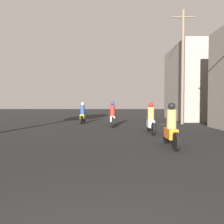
# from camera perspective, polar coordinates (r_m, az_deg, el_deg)

# --- Properties ---
(motorcycle_orange) EXTENTS (0.60, 1.89, 1.51)m
(motorcycle_orange) POSITION_cam_1_polar(r_m,az_deg,el_deg) (7.72, 15.15, -4.35)
(motorcycle_orange) COLOR black
(motorcycle_orange) RESTS_ON ground_plane
(motorcycle_white) EXTENTS (0.60, 2.03, 1.54)m
(motorcycle_white) POSITION_cam_1_polar(r_m,az_deg,el_deg) (11.03, 10.08, -2.28)
(motorcycle_white) COLOR black
(motorcycle_white) RESTS_ON ground_plane
(motorcycle_silver) EXTENTS (0.60, 2.16, 1.61)m
(motorcycle_silver) POSITION_cam_1_polar(r_m,az_deg,el_deg) (14.20, 0.14, -1.22)
(motorcycle_silver) COLOR black
(motorcycle_silver) RESTS_ON ground_plane
(motorcycle_yellow) EXTENTS (0.60, 2.02, 1.60)m
(motorcycle_yellow) POSITION_cam_1_polar(r_m,az_deg,el_deg) (16.70, -7.67, -0.75)
(motorcycle_yellow) COLOR black
(motorcycle_yellow) RESTS_ON ground_plane
(building_right_far) EXTENTS (5.77, 6.79, 6.67)m
(building_right_far) POSITION_cam_1_polar(r_m,az_deg,el_deg) (22.14, 22.87, 6.82)
(building_right_far) COLOR gray
(building_right_far) RESTS_ON ground_plane
(utility_pole_far) EXTENTS (1.60, 0.20, 8.17)m
(utility_pole_far) POSITION_cam_1_polar(r_m,az_deg,el_deg) (16.84, 17.99, 11.55)
(utility_pole_far) COLOR #6B5B4C
(utility_pole_far) RESTS_ON ground_plane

